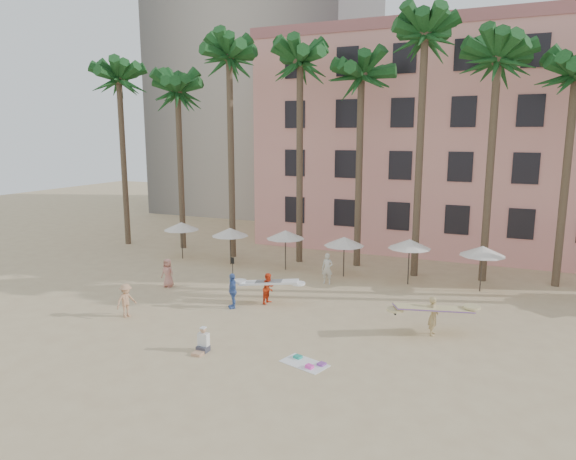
# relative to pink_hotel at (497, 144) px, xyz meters

# --- Properties ---
(ground) EXTENTS (120.00, 120.00, 0.00)m
(ground) POSITION_rel_pink_hotel_xyz_m (-7.00, -26.00, -8.00)
(ground) COLOR #D1B789
(ground) RESTS_ON ground
(pink_hotel) EXTENTS (35.00, 14.00, 16.00)m
(pink_hotel) POSITION_rel_pink_hotel_xyz_m (0.00, 0.00, 0.00)
(pink_hotel) COLOR #F6A296
(pink_hotel) RESTS_ON ground
(palm_row) EXTENTS (44.40, 5.40, 16.30)m
(palm_row) POSITION_rel_pink_hotel_xyz_m (-6.49, -11.00, 4.97)
(palm_row) COLOR brown
(palm_row) RESTS_ON ground
(umbrella_row) EXTENTS (22.50, 2.70, 2.73)m
(umbrella_row) POSITION_rel_pink_hotel_xyz_m (-10.00, -13.50, -5.67)
(umbrella_row) COLOR #332B23
(umbrella_row) RESTS_ON ground
(beach_towel) EXTENTS (2.01, 1.48, 0.14)m
(beach_towel) POSITION_rel_pink_hotel_xyz_m (-5.63, -25.98, -7.97)
(beach_towel) COLOR white
(beach_towel) RESTS_ON ground
(carrier_yellow) EXTENTS (3.41, 2.35, 1.76)m
(carrier_yellow) POSITION_rel_pink_hotel_xyz_m (-1.56, -21.03, -7.00)
(carrier_yellow) COLOR tan
(carrier_yellow) RESTS_ON ground
(carrier_white) EXTENTS (3.19, 1.56, 1.63)m
(carrier_white) POSITION_rel_pink_hotel_xyz_m (-10.08, -19.99, -7.11)
(carrier_white) COLOR #F54219
(carrier_white) RESTS_ON ground
(beachgoers) EXTENTS (9.07, 10.05, 1.83)m
(beachgoers) POSITION_rel_pink_hotel_xyz_m (-13.52, -21.07, -7.13)
(beachgoers) COLOR tan
(beachgoers) RESTS_ON ground
(paddle) EXTENTS (0.18, 0.04, 2.23)m
(paddle) POSITION_rel_pink_hotel_xyz_m (-12.30, -19.83, -6.59)
(paddle) COLOR black
(paddle) RESTS_ON ground
(seated_man) EXTENTS (0.45, 0.78, 1.02)m
(seated_man) POSITION_rel_pink_hotel_xyz_m (-9.93, -26.59, -7.65)
(seated_man) COLOR #3F3F4C
(seated_man) RESTS_ON ground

